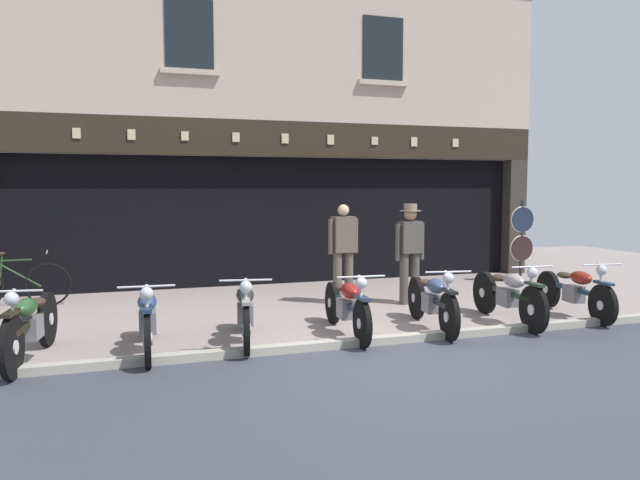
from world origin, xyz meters
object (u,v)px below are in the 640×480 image
(tyre_sign_pole, at_px, (522,235))
(advert_board_near, at_px, (205,197))
(motorcycle_right, at_px, (508,294))
(motorcycle_center_right, at_px, (432,300))
(leaning_bicycle, at_px, (14,284))
(motorcycle_center, at_px, (347,305))
(motorcycle_far_right, at_px, (575,290))
(motorcycle_left, at_px, (148,318))
(salesman_left, at_px, (343,249))
(motorcycle_center_left, at_px, (245,310))
(motorcycle_far_left, at_px, (30,324))
(shopkeeper_center, at_px, (410,248))

(tyre_sign_pole, bearing_deg, advert_board_near, 166.47)
(motorcycle_right, distance_m, tyre_sign_pole, 4.24)
(motorcycle_center_right, bearing_deg, leaning_bicycle, -21.97)
(motorcycle_center_right, bearing_deg, motorcycle_center, 6.86)
(motorcycle_right, height_order, motorcycle_far_right, motorcycle_right)
(motorcycle_left, height_order, tyre_sign_pole, tyre_sign_pole)
(motorcycle_center_right, bearing_deg, advert_board_near, -52.95)
(leaning_bicycle, bearing_deg, advert_board_near, 105.96)
(salesman_left, bearing_deg, motorcycle_center, 63.58)
(motorcycle_center_left, xyz_separation_m, tyre_sign_pole, (6.54, 3.16, 0.57))
(motorcycle_center_left, relative_size, motorcycle_center_right, 0.96)
(motorcycle_left, relative_size, leaning_bicycle, 1.13)
(motorcycle_far_left, xyz_separation_m, motorcycle_far_right, (7.64, 0.03, -0.02))
(motorcycle_center_right, relative_size, advert_board_near, 2.11)
(motorcycle_far_left, relative_size, salesman_left, 1.22)
(shopkeeper_center, height_order, leaning_bicycle, shopkeeper_center)
(motorcycle_left, height_order, motorcycle_center, motorcycle_left)
(motorcycle_far_right, distance_m, salesman_left, 3.73)
(motorcycle_far_left, xyz_separation_m, leaning_bicycle, (-0.65, 3.58, -0.05))
(motorcycle_left, bearing_deg, motorcycle_far_right, -176.35)
(motorcycle_left, bearing_deg, motorcycle_right, -176.97)
(motorcycle_far_left, height_order, motorcycle_center_right, motorcycle_far_left)
(motorcycle_center, distance_m, salesman_left, 2.33)
(motorcycle_center_left, height_order, motorcycle_far_right, motorcycle_center_left)
(motorcycle_center, xyz_separation_m, motorcycle_center_right, (1.26, -0.07, 0.01))
(shopkeeper_center, xyz_separation_m, advert_board_near, (-3.01, 2.97, 0.84))
(motorcycle_center, relative_size, shopkeeper_center, 1.20)
(tyre_sign_pole, bearing_deg, motorcycle_center_right, -140.10)
(motorcycle_right, relative_size, leaning_bicycle, 1.17)
(motorcycle_center, bearing_deg, leaning_bicycle, -33.01)
(motorcycle_right, height_order, leaning_bicycle, leaning_bicycle)
(advert_board_near, bearing_deg, leaning_bicycle, -160.63)
(motorcycle_left, bearing_deg, advert_board_near, -103.19)
(advert_board_near, bearing_deg, motorcycle_left, -106.41)
(motorcycle_far_right, xyz_separation_m, tyre_sign_pole, (1.39, 3.20, 0.58))
(motorcycle_far_right, bearing_deg, tyre_sign_pole, -106.07)
(motorcycle_center_right, distance_m, salesman_left, 2.32)
(motorcycle_center, height_order, shopkeeper_center, shopkeeper_center)
(motorcycle_center_left, relative_size, tyre_sign_pole, 1.13)
(motorcycle_far_right, distance_m, shopkeeper_center, 2.67)
(shopkeeper_center, bearing_deg, motorcycle_far_right, 131.64)
(advert_board_near, bearing_deg, motorcycle_far_left, -119.54)
(tyre_sign_pole, bearing_deg, motorcycle_left, -157.26)
(motorcycle_far_left, relative_size, leaning_bicycle, 1.17)
(motorcycle_center_right, xyz_separation_m, advert_board_near, (-2.45, 4.78, 1.37))
(motorcycle_center_left, bearing_deg, motorcycle_far_left, 12.17)
(motorcycle_left, height_order, advert_board_near, advert_board_near)
(motorcycle_center, height_order, motorcycle_right, motorcycle_right)
(motorcycle_center, xyz_separation_m, motorcycle_right, (2.50, -0.08, 0.02))
(motorcycle_far_left, relative_size, motorcycle_center, 1.01)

